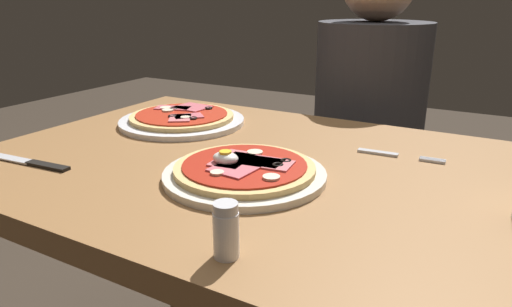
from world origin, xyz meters
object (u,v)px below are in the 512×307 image
object	(u,v)px
pizza_foreground	(243,171)
pizza_across_left	(182,119)
diner_person	(365,163)
fork	(393,155)
salt_shaker	(226,231)
dining_table	(268,233)
knife	(32,163)

from	to	relation	value
pizza_foreground	pizza_across_left	distance (m)	0.37
pizza_across_left	diner_person	xyz separation A→B (m)	(0.30, 0.50, -0.22)
fork	salt_shaker	world-z (taller)	salt_shaker
dining_table	diner_person	distance (m)	0.64
salt_shaker	fork	bearing A→B (deg)	79.63
dining_table	pizza_across_left	size ratio (longest dim) A/B	3.72
knife	salt_shaker	xyz separation A→B (m)	(0.47, -0.09, 0.03)
dining_table	salt_shaker	world-z (taller)	salt_shaker
knife	pizza_foreground	bearing A→B (deg)	19.81
pizza_across_left	diner_person	bearing A→B (deg)	58.97
diner_person	pizza_foreground	bearing A→B (deg)	89.69
dining_table	diner_person	bearing A→B (deg)	89.94
pizza_across_left	dining_table	bearing A→B (deg)	-24.42
dining_table	salt_shaker	size ratio (longest dim) A/B	16.02
fork	pizza_foreground	bearing A→B (deg)	-129.30
pizza_foreground	fork	distance (m)	0.30
pizza_foreground	pizza_across_left	world-z (taller)	pizza_foreground
pizza_foreground	salt_shaker	xyz separation A→B (m)	(0.11, -0.21, 0.02)
dining_table	fork	distance (m)	0.28
fork	pizza_across_left	bearing A→B (deg)	-178.60
pizza_across_left	pizza_foreground	bearing A→B (deg)	-36.39
diner_person	dining_table	bearing A→B (deg)	89.94
salt_shaker	pizza_across_left	bearing A→B (deg)	132.96
pizza_across_left	knife	xyz separation A→B (m)	(-0.06, -0.35, -0.01)
pizza_foreground	knife	world-z (taller)	pizza_foreground
pizza_across_left	salt_shaker	bearing A→B (deg)	-47.04
dining_table	diner_person	xyz separation A→B (m)	(0.00, 0.64, -0.06)
pizza_foreground	diner_person	distance (m)	0.75
dining_table	fork	bearing A→B (deg)	38.61
pizza_across_left	salt_shaker	size ratio (longest dim) A/B	4.31
pizza_across_left	fork	distance (m)	0.49
fork	diner_person	xyz separation A→B (m)	(-0.18, 0.49, -0.21)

